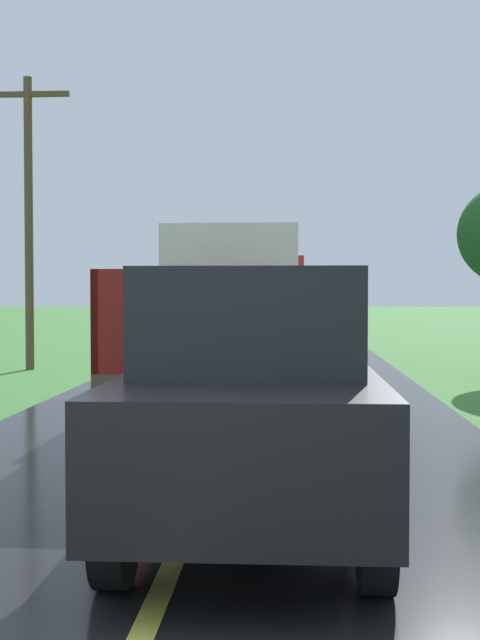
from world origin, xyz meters
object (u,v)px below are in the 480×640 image
banana_truck_far (267,305)px  following_car (253,397)px  banana_truck_near (227,316)px  utility_pole_roadside (29,212)px

banana_truck_far → following_car: size_ratio=1.42×
banana_truck_near → banana_truck_far: bearing=88.5°
following_car → banana_truck_near: bearing=96.1°
banana_truck_near → banana_truck_far: 11.15m
banana_truck_near → following_car: banana_truck_near is taller
banana_truck_far → utility_pole_roadside: 7.28m
utility_pole_roadside → following_car: bearing=-66.0°
banana_truck_far → following_car: 17.36m
banana_truck_far → following_car: bearing=-88.8°
banana_truck_near → following_car: bearing=-83.9°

